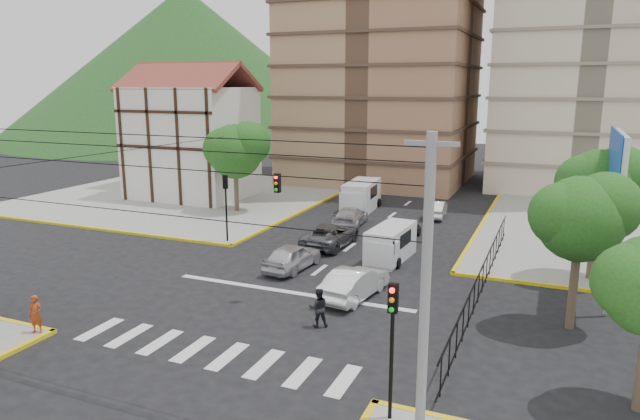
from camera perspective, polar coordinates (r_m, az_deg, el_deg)
The scene contains 25 objects.
ground at distance 28.16m, azimuth -4.08°, elevation -9.00°, with size 160.00×160.00×0.00m, color black.
sidewalk_nw at distance 54.80m, azimuth -13.32°, elevation 1.42°, with size 26.00×26.00×0.15m, color gray.
crosswalk_stripes at distance 23.43m, azimuth -10.93°, elevation -13.82°, with size 12.00×2.40×0.01m, color silver.
stop_line at distance 29.16m, azimuth -3.01°, elevation -8.20°, with size 13.00×0.40×0.01m, color silver.
tudor_building at distance 53.48m, azimuth -12.73°, elevation 6.79°, with size 10.80×8.05×12.23m.
distant_hill at distance 114.91m, azimuth -13.18°, elevation 14.05°, with size 70.00×70.00×28.00m, color #1C4C19.
park_fence at distance 29.80m, azimuth 15.86°, elevation -8.23°, with size 0.10×22.50×1.66m, color black, non-canonical shape.
billboard at distance 29.71m, azimuth 27.42°, elevation 2.76°, with size 0.36×6.20×8.10m.
tree_park_a at distance 25.88m, azimuth 24.79°, elevation -0.48°, with size 4.41×3.60×6.83m.
tree_park_c at distance 32.76m, azimuth 26.30°, elevation 2.48°, with size 4.65×3.80×7.25m.
tree_tudor at distance 46.28m, azimuth -8.39°, elevation 6.07°, with size 5.39×4.40×7.43m.
traffic_light_se at distance 17.59m, azimuth 7.24°, elevation -11.75°, with size 0.28×0.22×4.40m.
traffic_light_nw at distance 37.55m, azimuth -9.40°, elevation 1.30°, with size 0.28×0.22×4.40m.
traffic_light_hanging at distance 24.80m, azimuth -6.42°, elevation 2.20°, with size 18.00×9.12×0.92m.
utility_pole_se at distance 15.62m, azimuth 10.48°, elevation -8.50°, with size 1.40×0.28×9.00m.
van_right_lane at distance 34.07m, azimuth 6.97°, elevation -3.45°, with size 2.09×4.64×2.04m.
van_left_lane at distance 47.28m, azimuth 4.08°, elevation 1.34°, with size 2.45×5.46×2.40m.
car_silver_front_left at distance 32.38m, azimuth -2.77°, elevation -4.68°, with size 1.76×4.37×1.49m, color silver.
car_white_front_right at distance 28.22m, azimuth 3.49°, elevation -7.27°, with size 1.63×4.66×1.54m, color white.
car_grey_mid_left at distance 37.00m, azimuth 1.06°, elevation -2.48°, with size 2.44×5.28×1.47m, color #5B5D63.
car_silver_rear_left at distance 42.25m, azimuth 3.04°, elevation -0.65°, with size 1.94×4.78×1.39m, color silver.
car_darkgrey_mid_right at distance 38.93m, azimuth 8.53°, elevation -1.97°, with size 1.57×3.90×1.33m, color #262729.
car_white_rear_right at distance 45.76m, azimuth 11.50°, elevation 0.10°, with size 1.41×4.05×1.34m, color white.
pedestrian_sw_corner at distance 26.77m, azimuth -26.55°, elevation -9.31°, with size 0.59×0.39×1.62m, color #A13F18.
pedestrian_crosswalk at distance 24.93m, azimuth -0.16°, elevation -9.74°, with size 0.84×0.66×1.74m, color black.
Camera 1 is at (11.99, -23.29, 10.32)m, focal length 32.00 mm.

